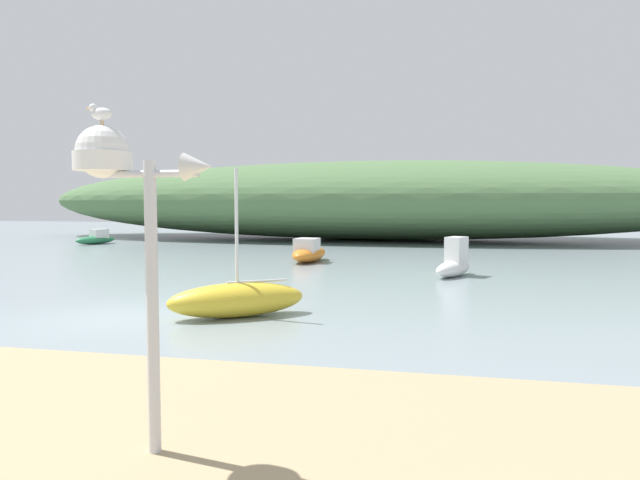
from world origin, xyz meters
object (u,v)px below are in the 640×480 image
Objects in this scene: mast_structure at (118,181)px; seagull_on_radar at (100,113)px; sailboat_by_sandbar at (237,299)px; motorboat_mid_channel at (309,252)px; motorboat_far_right at (96,238)px; motorboat_centre_water at (454,263)px.

mast_structure is 11.31× the size of seagull_on_radar.
sailboat_by_sandbar is (-1.39, 7.34, -3.11)m from seagull_on_radar.
motorboat_far_right is (-16.00, 7.88, -0.07)m from motorboat_mid_channel.
sailboat_by_sandbar is at bearing -84.26° from motorboat_mid_channel.
sailboat_by_sandbar reaches higher than motorboat_far_right.
motorboat_centre_water is 0.87× the size of motorboat_far_right.
seagull_on_radar is at bearing -79.26° from sailboat_by_sandbar.
seagull_on_radar is at bearing -82.38° from motorboat_mid_channel.
sailboat_by_sandbar reaches higher than motorboat_centre_water.
seagull_on_radar is 33.41m from motorboat_far_right.
seagull_on_radar is (-0.18, -0.00, 0.66)m from mast_structure.
motorboat_centre_water reaches higher than motorboat_mid_channel.
motorboat_centre_water is at bearing 77.57° from mast_structure.
seagull_on_radar is 0.08× the size of sailboat_by_sandbar.
seagull_on_radar reaches higher than sailboat_by_sandbar.
sailboat_by_sandbar is at bearing 102.07° from mast_structure.
motorboat_mid_channel reaches higher than motorboat_far_right.
motorboat_mid_channel is (-1.24, 12.33, 0.02)m from sailboat_by_sandbar.
motorboat_centre_water is (6.31, -3.76, 0.06)m from motorboat_mid_channel.
motorboat_centre_water is 25.17m from motorboat_far_right.
mast_structure is 16.46m from motorboat_centre_water.
sailboat_by_sandbar is 1.19× the size of motorboat_far_right.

